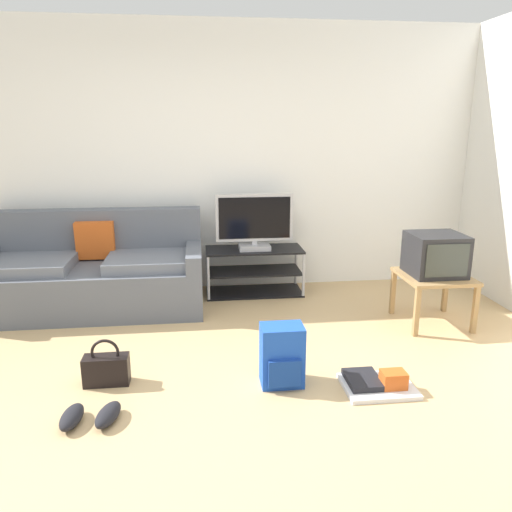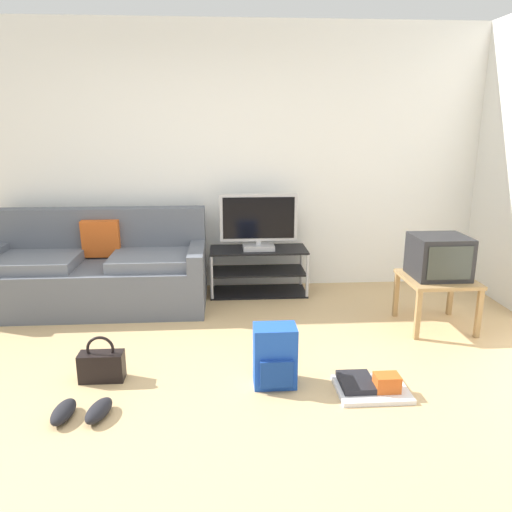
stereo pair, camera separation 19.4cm
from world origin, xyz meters
TOP-DOWN VIEW (x-y plane):
  - ground_plane at (0.00, 0.00)m, footprint 9.00×9.80m
  - wall_back at (0.00, 2.45)m, footprint 9.00×0.10m
  - couch at (-0.91, 1.88)m, footprint 2.04×0.89m
  - tv_stand at (0.65, 2.13)m, footprint 0.99×0.43m
  - flat_tv at (0.65, 2.11)m, footprint 0.78×0.22m
  - side_table at (2.12, 1.14)m, footprint 0.57×0.57m
  - crt_tv at (2.12, 1.16)m, footprint 0.45×0.42m
  - backpack at (0.63, 0.24)m, footprint 0.28×0.27m
  - handbag at (-0.55, 0.38)m, footprint 0.30×0.13m
  - sneakers_pair at (-0.57, -0.08)m, footprint 0.37×0.28m
  - floor_tray at (1.25, 0.10)m, footprint 0.46×0.37m

SIDE VIEW (x-z plane):
  - ground_plane at x=0.00m, z-range -0.02..0.00m
  - floor_tray at x=1.25m, z-range -0.03..0.11m
  - sneakers_pair at x=-0.57m, z-range 0.00..0.09m
  - handbag at x=-0.55m, z-range -0.05..0.27m
  - backpack at x=0.63m, z-range 0.00..0.42m
  - tv_stand at x=0.65m, z-range 0.00..0.47m
  - couch at x=-0.91m, z-range -0.12..0.78m
  - side_table at x=2.12m, z-range 0.16..0.60m
  - crt_tv at x=2.12m, z-range 0.44..0.80m
  - flat_tv at x=0.65m, z-range 0.47..1.04m
  - wall_back at x=0.00m, z-range 0.00..2.70m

